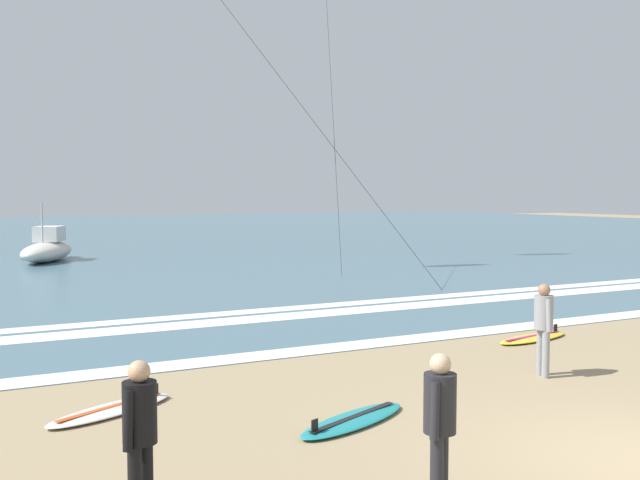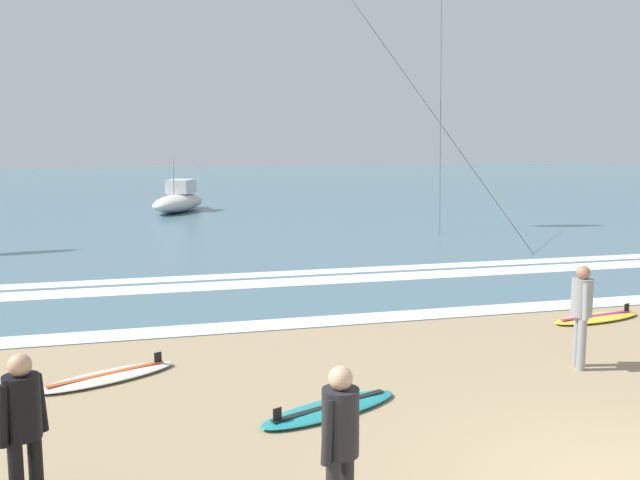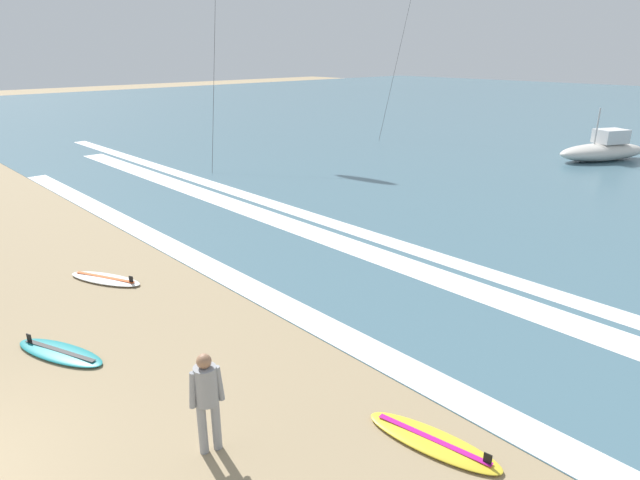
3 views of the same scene
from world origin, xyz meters
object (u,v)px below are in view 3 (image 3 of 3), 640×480
surfboard_right_spare (433,441)px  surfboard_left_pile (105,279)px  surfer_mid_group (207,394)px  offshore_boat (603,150)px  surfboard_near_water (60,352)px

surfboard_right_spare → surfboard_left_pile: size_ratio=1.01×
surfer_mid_group → offshore_boat: bearing=99.5°
surfer_mid_group → offshore_boat: (-4.45, 26.53, -0.40)m
surfboard_right_spare → offshore_boat: bearing=105.3°
surfer_mid_group → surfboard_near_water: 4.34m
surfer_mid_group → surfboard_right_spare: size_ratio=0.74×
surfboard_near_water → surfboard_left_pile: size_ratio=1.01×
surfboard_near_water → offshore_boat: size_ratio=0.40×
surfer_mid_group → surfboard_right_spare: surfer_mid_group is taller
surfboard_right_spare → surfboard_left_pile: 9.21m
surfer_mid_group → surfboard_left_pile: (-7.01, 1.31, -0.91)m
surfboard_left_pile → surfer_mid_group: bearing=-10.6°
surfboard_near_water → surfboard_left_pile: (-2.83, 2.03, 0.00)m
surfboard_left_pile → offshore_boat: 25.35m
offshore_boat → surfboard_left_pile: bearing=-95.8°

